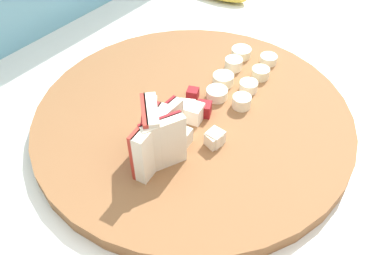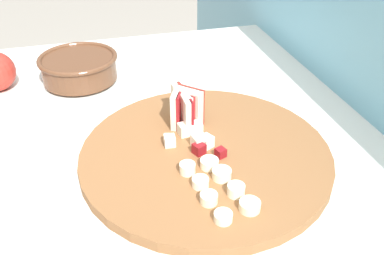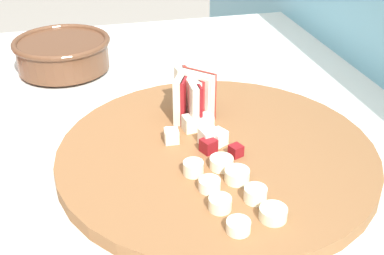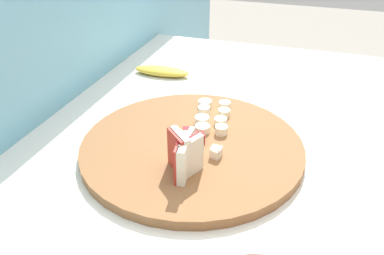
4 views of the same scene
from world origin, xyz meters
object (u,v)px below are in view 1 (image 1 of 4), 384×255
Objects in this scene: apple_wedge_fan at (156,137)px; cutting_board at (193,118)px; apple_dice_pile at (191,122)px; banana_slice_rows at (240,75)px.

cutting_board is at bearing 8.27° from apple_wedge_fan.
apple_wedge_fan is 0.06m from apple_dice_pile.
apple_wedge_fan is at bearing 177.95° from apple_dice_pile.
cutting_board is 0.09m from apple_wedge_fan.
cutting_board is 0.03m from apple_dice_pile.
apple_wedge_fan is (-0.08, -0.01, 0.04)m from cutting_board.
cutting_board is at bearing 173.77° from banana_slice_rows.
apple_dice_pile is (0.06, -0.00, -0.02)m from apple_wedge_fan.
cutting_board is at bearing 32.46° from apple_dice_pile.
apple_dice_pile reaches higher than banana_slice_rows.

